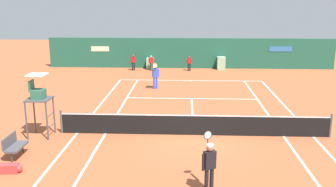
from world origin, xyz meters
name	(u,v)px	position (x,y,z in m)	size (l,w,h in m)	color
ground_plane	(193,131)	(0.00, 0.58, 0.00)	(80.00, 80.00, 0.01)	#B25633
tennis_net	(194,124)	(0.00, 0.00, 0.51)	(12.10, 0.10, 1.07)	#4C4C51
sponsor_back_wall	(190,54)	(0.00, 16.97, 1.27)	(25.00, 1.02, 2.64)	#1E5642
umpire_chair	(38,96)	(-6.77, -0.46, 1.83)	(1.00, 1.00, 2.81)	#47474C
player_bench	(14,145)	(-6.95, -2.76, 0.51)	(0.54, 1.15, 0.88)	#38383D
equipment_bag	(10,169)	(-6.52, -4.10, 0.16)	(0.92, 0.38, 0.32)	#DB3838
player_on_baseline	(155,75)	(-2.43, 8.92, 0.98)	(0.49, 0.84, 1.85)	blue
player_near_side	(209,163)	(0.37, -5.12, 0.98)	(0.49, 0.84, 1.84)	black
ball_kid_left_post	(151,62)	(-3.31, 15.63, 0.74)	(0.43, 0.18, 1.29)	black
ball_kid_centre_post	(189,62)	(-0.08, 15.63, 0.72)	(0.42, 0.20, 1.26)	black
ball_kid_right_post	(133,61)	(-4.85, 15.63, 0.78)	(0.45, 0.21, 1.36)	black
tennis_ball_mid_court	(216,115)	(1.24, 3.03, 0.03)	(0.07, 0.07, 0.07)	#CCE033
tennis_ball_by_sideline	(266,93)	(4.82, 7.82, 0.03)	(0.07, 0.07, 0.07)	#CCE033
tennis_ball_near_service_line	(181,88)	(-0.71, 8.97, 0.03)	(0.07, 0.07, 0.07)	#CCE033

